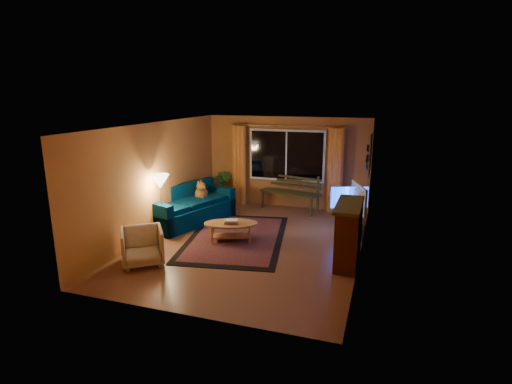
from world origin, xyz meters
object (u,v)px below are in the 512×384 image
(bench, at_px, (289,201))
(coffee_table, at_px, (231,232))
(sofa, at_px, (190,205))
(floor_lamp, at_px, (161,206))
(armchair, at_px, (142,245))
(tv_console, at_px, (352,221))

(bench, relative_size, coffee_table, 1.43)
(sofa, bearing_deg, bench, 61.29)
(sofa, xyz_separation_m, floor_lamp, (-0.14, -1.08, 0.25))
(armchair, xyz_separation_m, tv_console, (3.56, 3.03, -0.13))
(coffee_table, relative_size, tv_console, 0.95)
(sofa, distance_m, armchair, 2.49)
(floor_lamp, bearing_deg, armchair, -73.46)
(sofa, height_order, floor_lamp, floor_lamp)
(armchair, height_order, tv_console, armchair)
(armchair, bearing_deg, coffee_table, 18.01)
(bench, height_order, tv_console, tv_console)
(coffee_table, bearing_deg, bench, 76.68)
(tv_console, bearing_deg, bench, 143.32)
(bench, bearing_deg, armchair, -96.97)
(armchair, xyz_separation_m, coffee_table, (1.14, 1.60, -0.17))
(sofa, xyz_separation_m, coffee_table, (1.41, -0.87, -0.25))
(coffee_table, bearing_deg, tv_console, 30.56)
(bench, distance_m, armchair, 4.65)
(armchair, relative_size, floor_lamp, 0.54)
(bench, relative_size, tv_console, 1.37)
(bench, relative_size, armchair, 2.18)
(bench, xyz_separation_m, coffee_table, (-0.64, -2.69, -0.04))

